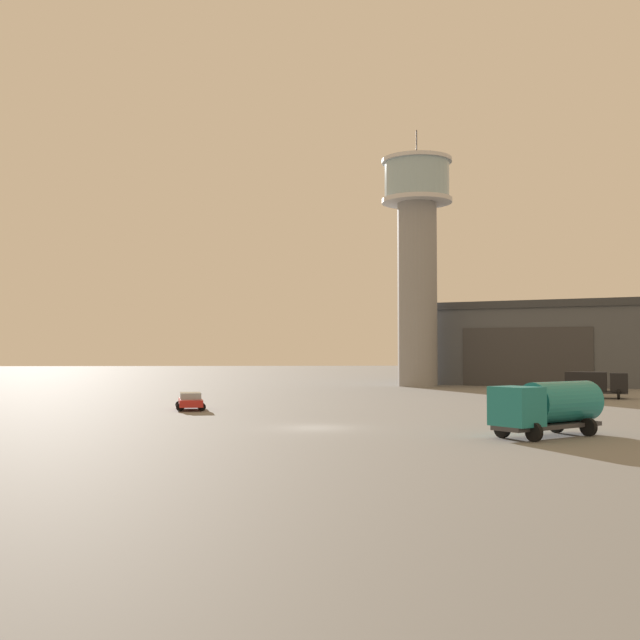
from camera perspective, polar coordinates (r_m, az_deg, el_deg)
name	(u,v)px	position (r m, az deg, el deg)	size (l,w,h in m)	color
ground_plane	(315,428)	(47.95, -0.34, -7.96)	(400.00, 400.00, 0.00)	slate
control_tower	(417,248)	(105.82, 7.18, 5.28)	(9.51, 9.51, 34.83)	gray
hangar	(541,344)	(116.11, 15.99, -1.70)	(38.08, 34.40, 11.49)	#4C5159
truck_box_black	(596,383)	(82.38, 19.67, -4.39)	(6.44, 4.87, 2.64)	#38383D
truck_fuel_tanker_teal	(548,406)	(44.67, 16.49, -6.07)	(7.26, 5.64, 3.02)	#38383D
car_red	(190,401)	(63.31, -9.55, -5.88)	(2.71, 4.67, 1.37)	red
traffic_cone_near_left	(559,405)	(66.67, 17.22, -6.02)	(0.36, 0.36, 0.59)	black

